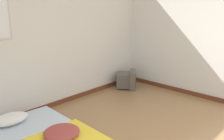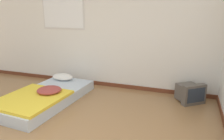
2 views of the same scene
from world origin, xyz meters
TOP-DOWN VIEW (x-y plane):
  - wall_back at (-0.02, 2.90)m, footprint 7.45×0.08m
  - mattress_bed at (-0.74, 1.56)m, footprint 1.18×2.14m
  - crt_tv at (1.97, 2.54)m, footprint 0.60×0.60m

SIDE VIEW (x-z plane):
  - mattress_bed at x=-0.74m, z-range -0.04..0.30m
  - crt_tv at x=1.97m, z-range -0.01..0.39m
  - wall_back at x=-0.02m, z-range -0.01..2.59m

